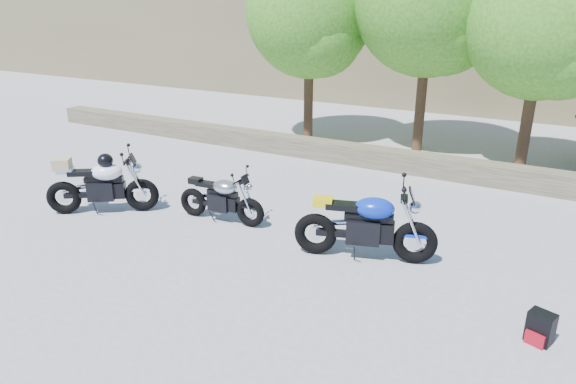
% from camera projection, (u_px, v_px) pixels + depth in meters
% --- Properties ---
extents(ground, '(90.00, 90.00, 0.00)m').
position_uv_depth(ground, '(250.00, 248.00, 8.89)').
color(ground, gray).
rests_on(ground, ground).
extents(stone_wall, '(22.00, 0.55, 0.50)m').
position_uv_depth(stone_wall, '(365.00, 156.00, 13.32)').
color(stone_wall, '#4A4431').
rests_on(stone_wall, ground).
extents(tree_decid_left, '(3.67, 3.67, 5.62)m').
position_uv_depth(tree_decid_left, '(312.00, 16.00, 14.56)').
color(tree_decid_left, '#382314').
rests_on(tree_decid_left, ground).
extents(tree_decid_mid, '(4.08, 4.08, 6.24)m').
position_uv_depth(tree_decid_mid, '(433.00, 0.00, 13.26)').
color(tree_decid_mid, '#382314').
rests_on(tree_decid_mid, ground).
extents(tree_decid_right, '(3.54, 3.54, 5.41)m').
position_uv_depth(tree_decid_right, '(548.00, 25.00, 11.69)').
color(tree_decid_right, '#382314').
rests_on(tree_decid_right, ground).
extents(silver_bike, '(1.86, 0.59, 0.93)m').
position_uv_depth(silver_bike, '(221.00, 199.00, 9.84)').
color(silver_bike, black).
rests_on(silver_bike, ground).
extents(white_bike, '(1.91, 1.39, 1.22)m').
position_uv_depth(white_bike, '(101.00, 184.00, 10.22)').
color(white_bike, black).
rests_on(white_bike, ground).
extents(blue_bike, '(2.30, 0.96, 1.18)m').
position_uv_depth(blue_bike, '(366.00, 226.00, 8.36)').
color(blue_bike, black).
rests_on(blue_bike, ground).
extents(backpack, '(0.36, 0.34, 0.41)m').
position_uv_depth(backpack, '(540.00, 328.00, 6.38)').
color(backpack, black).
rests_on(backpack, ground).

